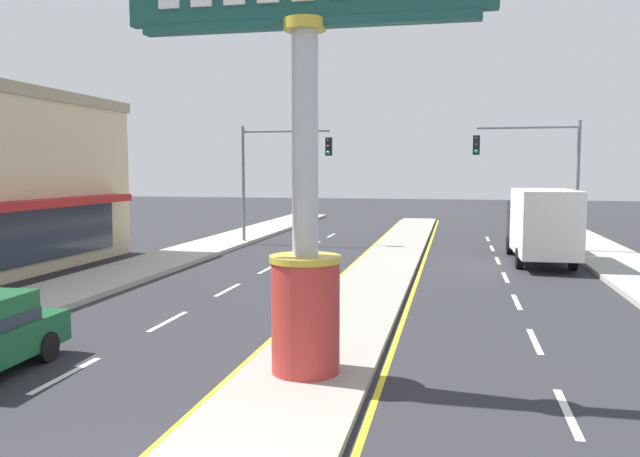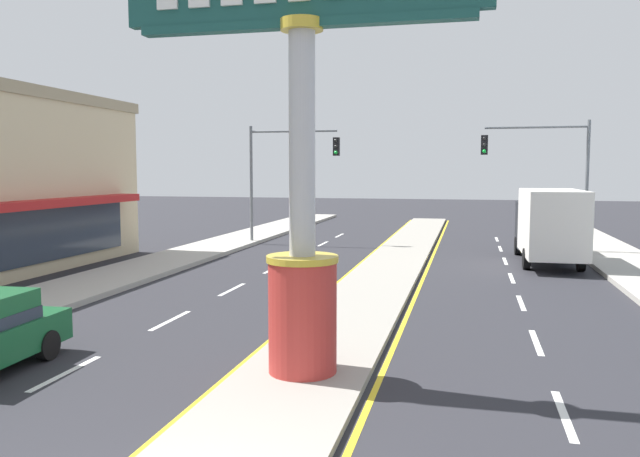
# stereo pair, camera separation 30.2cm
# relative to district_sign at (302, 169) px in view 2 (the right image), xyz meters

# --- Properties ---
(median_strip) EXTENTS (2.48, 52.00, 0.14)m
(median_strip) POSITION_rel_district_sign_xyz_m (0.00, 12.45, -3.86)
(median_strip) COLOR gray
(median_strip) RESTS_ON ground
(sidewalk_left) EXTENTS (2.99, 60.00, 0.18)m
(sidewalk_left) POSITION_rel_district_sign_xyz_m (-9.34, 10.45, -3.84)
(sidewalk_left) COLOR #ADA89E
(sidewalk_left) RESTS_ON ground
(lane_markings) EXTENTS (9.22, 52.00, 0.01)m
(lane_markings) POSITION_rel_district_sign_xyz_m (0.00, 11.10, -3.92)
(lane_markings) COLOR silver
(lane_markings) RESTS_ON ground
(district_sign) EXTENTS (6.71, 1.34, 7.86)m
(district_sign) POSITION_rel_district_sign_xyz_m (0.00, 0.00, 0.00)
(district_sign) COLOR #B7332D
(district_sign) RESTS_ON median_strip
(traffic_light_left_side) EXTENTS (4.86, 0.46, 6.20)m
(traffic_light_left_side) POSITION_rel_district_sign_xyz_m (-6.48, 20.41, 0.32)
(traffic_light_left_side) COLOR slate
(traffic_light_left_side) RESTS_ON ground
(traffic_light_right_side) EXTENTS (4.86, 0.46, 6.20)m
(traffic_light_right_side) POSITION_rel_district_sign_xyz_m (6.48, 19.96, 0.32)
(traffic_light_right_side) COLOR slate
(traffic_light_right_side) RESTS_ON ground
(box_truck_near_left_lane) EXTENTS (2.32, 6.93, 3.12)m
(box_truck_near_left_lane) POSITION_rel_district_sign_xyz_m (6.22, 16.33, -2.23)
(box_truck_near_left_lane) COLOR black
(box_truck_near_left_lane) RESTS_ON ground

